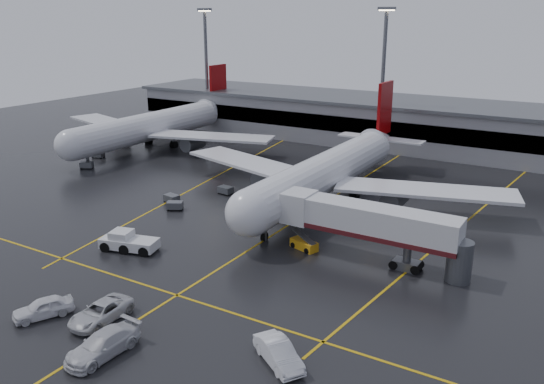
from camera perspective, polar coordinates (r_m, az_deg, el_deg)
The scene contains 22 objects.
ground at distance 68.45m, azimuth 2.30°, elevation -3.02°, with size 220.00×220.00×0.00m, color black.
apron_line_centre at distance 68.44m, azimuth 2.30°, elevation -3.01°, with size 0.25×90.00×0.02m, color gold.
apron_line_stop at distance 51.90m, azimuth -9.68°, elevation -10.35°, with size 60.00×0.25×0.02m, color gold.
apron_line_left at distance 86.79m, azimuth -6.12°, elevation 1.41°, with size 0.25×70.00×0.02m, color gold.
apron_line_right at distance 71.64m, azimuth 19.03°, elevation -3.05°, with size 0.25×70.00×0.02m, color gold.
terminal at distance 110.38m, azimuth 14.49°, elevation 6.76°, with size 122.00×19.00×8.60m.
light_mast_left at distance 124.35m, azimuth -6.73°, elevation 13.09°, with size 3.00×1.20×25.45m.
light_mast_mid at distance 104.95m, azimuth 11.29°, elevation 12.05°, with size 3.00×1.20×25.45m.
main_airliner at distance 75.39m, azimuth 5.90°, elevation 2.23°, with size 48.80×45.60×14.10m.
second_airliner at distance 108.37m, azimuth -11.84°, elevation 6.69°, with size 48.80×45.60×14.10m.
jet_bridge at distance 57.32m, azimuth 9.89°, elevation -3.28°, with size 19.90×3.40×6.05m.
pushback_tractor at distance 62.01m, azimuth -14.50°, elevation -4.99°, with size 6.58×4.02×2.20m.
belt_loader at distance 60.53m, azimuth 3.29°, elevation -5.38°, with size 3.43×2.28×2.01m.
service_van_a at distance 49.04m, azimuth -17.09°, elevation -11.65°, with size 2.65×5.75×1.60m, color silver.
service_van_b at distance 44.58m, azimuth -16.92°, elevation -14.68°, with size 2.47×6.08×1.77m, color silver.
service_van_c at distance 41.93m, azimuth 0.68°, elevation -16.12°, with size 1.81×5.20×1.71m, color white.
service_van_d at distance 51.24m, azimuth -22.33°, elevation -10.88°, with size 1.96×4.88×1.66m, color white.
baggage_cart_a at distance 73.27m, azimuth -9.89°, elevation -1.34°, with size 2.38×2.11×1.12m.
baggage_cart_b at distance 76.13m, azimuth -10.22°, elevation -0.63°, with size 2.19×1.61×1.12m.
baggage_cart_c at distance 78.75m, azimuth -4.77°, elevation 0.22°, with size 2.15×1.55×1.12m.
baggage_cart_d at distance 103.30m, azimuth -17.33°, elevation 3.69°, with size 2.26×1.76×1.12m.
baggage_cart_e at distance 96.61m, azimuth -18.40°, elevation 2.66°, with size 2.38×2.12×1.12m.
Camera 1 is at (30.60, -56.25, 24.18)m, focal length 36.86 mm.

